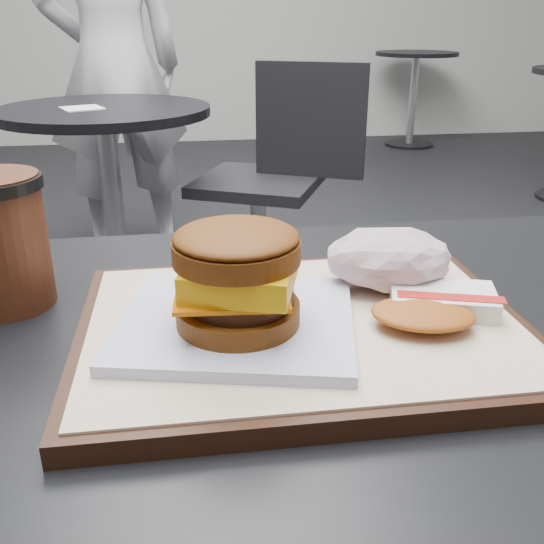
{
  "coord_description": "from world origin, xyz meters",
  "views": [
    {
      "loc": [
        -0.09,
        -0.45,
        1.03
      ],
      "look_at": [
        -0.03,
        0.0,
        0.83
      ],
      "focal_mm": 40.0,
      "sensor_mm": 36.0,
      "label": 1
    }
  ],
  "objects_px": {
    "hash_brown": "(434,306)",
    "crumpled_wrapper": "(389,259)",
    "patron": "(114,66)",
    "serving_tray": "(303,329)",
    "neighbor_chair": "(276,169)",
    "customer_table": "(300,506)",
    "breakfast_sandwich": "(238,288)",
    "neighbor_table": "(110,167)"
  },
  "relations": [
    {
      "from": "hash_brown",
      "to": "crumpled_wrapper",
      "type": "relative_size",
      "value": 1.08
    },
    {
      "from": "hash_brown",
      "to": "patron",
      "type": "bearing_deg",
      "value": 101.79
    },
    {
      "from": "serving_tray",
      "to": "crumpled_wrapper",
      "type": "height_order",
      "value": "crumpled_wrapper"
    },
    {
      "from": "serving_tray",
      "to": "neighbor_chair",
      "type": "relative_size",
      "value": 0.43
    },
    {
      "from": "hash_brown",
      "to": "neighbor_chair",
      "type": "bearing_deg",
      "value": 85.91
    },
    {
      "from": "hash_brown",
      "to": "crumpled_wrapper",
      "type": "xyz_separation_m",
      "value": [
        -0.02,
        0.07,
        0.02
      ]
    },
    {
      "from": "crumpled_wrapper",
      "to": "customer_table",
      "type": "bearing_deg",
      "value": -146.36
    },
    {
      "from": "patron",
      "to": "breakfast_sandwich",
      "type": "bearing_deg",
      "value": 80.98
    },
    {
      "from": "breakfast_sandwich",
      "to": "neighbor_chair",
      "type": "height_order",
      "value": "breakfast_sandwich"
    },
    {
      "from": "customer_table",
      "to": "hash_brown",
      "type": "bearing_deg",
      "value": -4.18
    },
    {
      "from": "breakfast_sandwich",
      "to": "crumpled_wrapper",
      "type": "height_order",
      "value": "breakfast_sandwich"
    },
    {
      "from": "customer_table",
      "to": "serving_tray",
      "type": "relative_size",
      "value": 2.11
    },
    {
      "from": "hash_brown",
      "to": "patron",
      "type": "xyz_separation_m",
      "value": [
        -0.48,
        2.29,
        0.03
      ]
    },
    {
      "from": "hash_brown",
      "to": "neighbor_chair",
      "type": "distance_m",
      "value": 1.74
    },
    {
      "from": "breakfast_sandwich",
      "to": "crumpled_wrapper",
      "type": "bearing_deg",
      "value": 25.84
    },
    {
      "from": "neighbor_table",
      "to": "neighbor_chair",
      "type": "distance_m",
      "value": 0.59
    },
    {
      "from": "customer_table",
      "to": "neighbor_table",
      "type": "distance_m",
      "value": 1.69
    },
    {
      "from": "neighbor_table",
      "to": "patron",
      "type": "bearing_deg",
      "value": 91.55
    },
    {
      "from": "customer_table",
      "to": "serving_tray",
      "type": "xyz_separation_m",
      "value": [
        -0.0,
        0.0,
        0.2
      ]
    },
    {
      "from": "serving_tray",
      "to": "neighbor_table",
      "type": "xyz_separation_m",
      "value": [
        -0.35,
        1.65,
        -0.23
      ]
    },
    {
      "from": "crumpled_wrapper",
      "to": "neighbor_table",
      "type": "xyz_separation_m",
      "value": [
        -0.44,
        1.59,
        -0.27
      ]
    },
    {
      "from": "customer_table",
      "to": "serving_tray",
      "type": "bearing_deg",
      "value": 94.16
    },
    {
      "from": "customer_table",
      "to": "neighbor_chair",
      "type": "relative_size",
      "value": 0.91
    },
    {
      "from": "breakfast_sandwich",
      "to": "customer_table",
      "type": "bearing_deg",
      "value": 10.39
    },
    {
      "from": "crumpled_wrapper",
      "to": "patron",
      "type": "distance_m",
      "value": 2.27
    },
    {
      "from": "customer_table",
      "to": "breakfast_sandwich",
      "type": "relative_size",
      "value": 3.6
    },
    {
      "from": "customer_table",
      "to": "crumpled_wrapper",
      "type": "xyz_separation_m",
      "value": [
        0.09,
        0.06,
        0.23
      ]
    },
    {
      "from": "customer_table",
      "to": "neighbor_table",
      "type": "xyz_separation_m",
      "value": [
        -0.35,
        1.65,
        -0.03
      ]
    },
    {
      "from": "neighbor_chair",
      "to": "serving_tray",
      "type": "bearing_deg",
      "value": -97.86
    },
    {
      "from": "customer_table",
      "to": "neighbor_chair",
      "type": "xyz_separation_m",
      "value": [
        0.23,
        1.7,
        -0.07
      ]
    },
    {
      "from": "customer_table",
      "to": "hash_brown",
      "type": "distance_m",
      "value": 0.24
    },
    {
      "from": "customer_table",
      "to": "patron",
      "type": "height_order",
      "value": "patron"
    },
    {
      "from": "neighbor_table",
      "to": "neighbor_chair",
      "type": "xyz_separation_m",
      "value": [
        0.58,
        0.05,
        -0.04
      ]
    },
    {
      "from": "hash_brown",
      "to": "neighbor_table",
      "type": "height_order",
      "value": "hash_brown"
    },
    {
      "from": "hash_brown",
      "to": "serving_tray",
      "type": "bearing_deg",
      "value": 173.86
    },
    {
      "from": "crumpled_wrapper",
      "to": "neighbor_table",
      "type": "distance_m",
      "value": 1.67
    },
    {
      "from": "customer_table",
      "to": "crumpled_wrapper",
      "type": "distance_m",
      "value": 0.26
    },
    {
      "from": "neighbor_chair",
      "to": "patron",
      "type": "xyz_separation_m",
      "value": [
        -0.6,
        0.58,
        0.32
      ]
    },
    {
      "from": "hash_brown",
      "to": "patron",
      "type": "distance_m",
      "value": 2.34
    },
    {
      "from": "serving_tray",
      "to": "crumpled_wrapper",
      "type": "relative_size",
      "value": 3.15
    },
    {
      "from": "patron",
      "to": "neighbor_chair",
      "type": "bearing_deg",
      "value": 119.19
    },
    {
      "from": "serving_tray",
      "to": "patron",
      "type": "relative_size",
      "value": 0.23
    }
  ]
}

